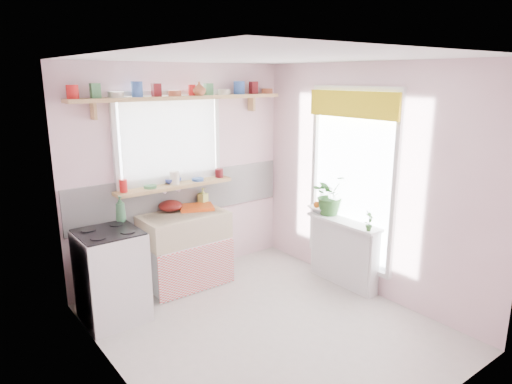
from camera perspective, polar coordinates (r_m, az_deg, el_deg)
room at (r=5.13m, az=1.11°, el=3.27°), size 3.20×3.20×3.20m
sink_unit at (r=5.31m, az=-8.82°, el=-7.07°), size 0.95×0.65×1.11m
cooker at (r=4.74m, az=-17.61°, el=-9.91°), size 0.58×0.58×0.93m
radiator_ledge at (r=5.37m, az=10.90°, el=-7.31°), size 0.22×0.95×0.78m
windowsill at (r=5.26m, az=-10.10°, el=0.75°), size 1.40×0.22×0.04m
pine_shelf at (r=5.18m, az=-9.03°, el=11.57°), size 2.52×0.24×0.04m
shelf_crockery at (r=5.16m, az=-9.49°, el=12.36°), size 2.47×0.11×0.12m
sill_crockery at (r=5.24m, az=-10.13°, el=1.57°), size 1.35×0.11×0.12m
dish_tray at (r=5.35m, az=-7.46°, el=-1.91°), size 0.46×0.41×0.04m
colander at (r=5.31m, az=-10.65°, el=-1.70°), size 0.35×0.35×0.12m
jade_plant at (r=5.38m, az=9.24°, el=-0.30°), size 0.44×0.39×0.48m
fruit_bowl at (r=5.50m, az=8.11°, el=-2.11°), size 0.30×0.30×0.07m
herb_pot at (r=4.90m, az=13.96°, el=-3.52°), size 0.14×0.11×0.22m
soap_bottle_sink at (r=5.50m, az=-6.65°, el=-0.54°), size 0.12×0.12×0.21m
sill_cup at (r=5.30m, az=-10.26°, el=1.65°), size 0.17×0.17×0.10m
sill_bowl at (r=5.30m, az=-10.41°, el=1.42°), size 0.26×0.26×0.06m
shelf_vase at (r=5.21m, az=-7.11°, el=12.71°), size 0.19×0.19×0.15m
cooker_bottle at (r=4.81m, az=-16.60°, el=-2.03°), size 0.11×0.11×0.27m
fruit at (r=5.49m, az=8.13°, el=-1.49°), size 0.20×0.14×0.10m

